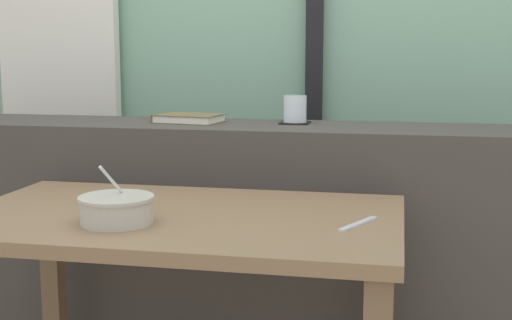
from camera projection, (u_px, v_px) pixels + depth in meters
The scene contains 9 objects.
curtain_left_panel at pixel (58, 25), 3.18m from camera, with size 0.56×0.06×2.50m, color silver.
window_divider_post at pixel (315, 11), 2.97m from camera, with size 0.07×0.05×2.60m, color black.
dark_console_ledge at pixel (248, 249), 2.49m from camera, with size 2.80×0.39×0.89m, color #423D38.
breakfast_table at pixel (180, 253), 1.88m from camera, with size 1.16×0.70×0.71m.
coaster_square at pixel (295, 123), 2.46m from camera, with size 0.10×0.10×0.01m, color black.
juice_glass at pixel (295, 110), 2.45m from camera, with size 0.08×0.08×0.09m.
closed_book at pixel (188, 118), 2.49m from camera, with size 0.24×0.18×0.03m.
soup_bowl at pixel (117, 209), 1.75m from camera, with size 0.19×0.19×0.15m.
fork_utensil at pixel (358, 224), 1.74m from camera, with size 0.02×0.17×0.01m, color silver.
Camera 1 is at (0.51, -1.81, 1.14)m, focal length 49.61 mm.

